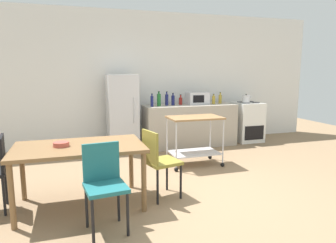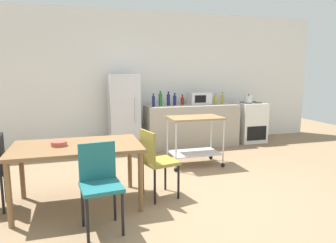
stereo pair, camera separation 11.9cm
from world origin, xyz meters
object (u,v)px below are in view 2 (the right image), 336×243
dining_table (77,151)px  refrigerator (124,112)px  bottle_vinegar (222,99)px  bottle_sesame_oil (160,100)px  chair_teal (100,180)px  bottle_olive_oil (182,101)px  microwave (199,98)px  bottle_wine (153,101)px  kettle (249,99)px  bottle_soda (216,100)px  kitchen_cart (195,133)px  fruit_bowl (59,144)px  chair_olive (156,159)px  stove_oven (250,122)px  bottle_hot_sauce (168,100)px  bottle_sparkling_water (175,100)px

dining_table → refrigerator: size_ratio=0.97×
bottle_vinegar → bottle_sesame_oil: bearing=-175.9°
chair_teal → bottle_vinegar: 4.35m
bottle_olive_oil → microwave: microwave is taller
bottle_wine → kettle: bearing=0.4°
bottle_sesame_oil → bottle_soda: bottle_sesame_oil is taller
kitchen_cart → bottle_sesame_oil: (-0.26, 1.32, 0.46)m
kettle → fruit_bowl: bearing=-148.8°
bottle_sesame_oil → kitchen_cart: bearing=-78.7°
bottle_wine → bottle_sesame_oil: (0.17, 0.06, 0.02)m
chair_olive → bottle_sesame_oil: 2.64m
dining_table → bottle_wine: bottle_wine is taller
bottle_soda → bottle_vinegar: 0.22m
chair_teal → refrigerator: 3.30m
dining_table → bottle_vinegar: bottle_vinegar is taller
bottle_sesame_oil → dining_table: bearing=-124.7°
stove_oven → fruit_bowl: (-4.03, -2.47, 0.32)m
stove_oven → kitchen_cart: size_ratio=1.01×
dining_table → bottle_olive_oil: 3.38m
chair_teal → bottle_vinegar: (2.92, 3.19, 0.48)m
dining_table → bottle_hot_sauce: 3.14m
bottle_hot_sauce → bottle_sparkling_water: bottle_hot_sauce is taller
refrigerator → bottle_sesame_oil: bearing=-10.1°
stove_oven → bottle_soda: 1.04m
chair_olive → bottle_wine: bottle_wine is taller
microwave → kettle: 1.14m
kettle → dining_table: bearing=-147.4°
bottle_sparkling_water → fruit_bowl: bottle_sparkling_water is taller
bottle_sparkling_water → bottle_olive_oil: 0.19m
microwave → dining_table: bearing=-135.5°
chair_teal → bottle_vinegar: bearing=40.8°
microwave → kettle: microwave is taller
bottle_sesame_oil → kettle: bottle_sesame_oil is taller
kitchen_cart → refrigerator: bearing=124.8°
bottle_sesame_oil → bottle_olive_oil: bearing=13.2°
stove_oven → bottle_hot_sauce: size_ratio=3.12×
chair_olive → refrigerator: refrigerator is taller
dining_table → bottle_wine: (1.51, 2.36, 0.34)m
refrigerator → bottle_sesame_oil: size_ratio=5.03×
chair_olive → bottle_hot_sauce: 2.77m
bottle_olive_oil → kettle: (1.51, -0.17, 0.02)m
bottle_sparkling_water → chair_teal: bearing=-119.6°
kitchen_cart → bottle_hot_sauce: size_ratio=3.09×
chair_olive → bottle_vinegar: 3.43m
dining_table → stove_oven: size_ratio=1.63×
kitchen_cart → fruit_bowl: kitchen_cart is taller
dining_table → bottle_olive_oil: bearing=49.2°
dining_table → bottle_soda: 3.84m
chair_teal → microwave: microwave is taller
dining_table → kettle: (3.71, 2.38, 0.33)m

